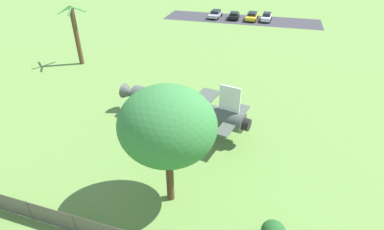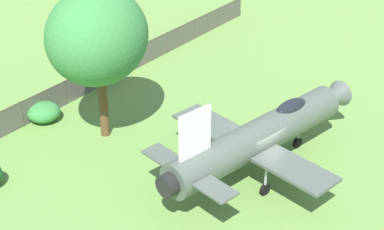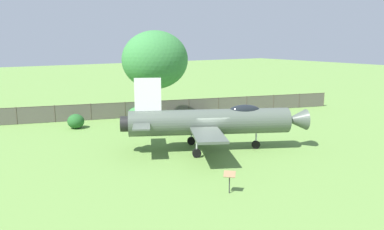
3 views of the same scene
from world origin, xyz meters
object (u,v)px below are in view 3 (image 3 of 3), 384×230
display_jet (215,121)px  shrub_near_fence (138,113)px  shade_tree (155,60)px  info_plaque (230,177)px  shrub_by_tree (76,121)px

display_jet → shrub_near_fence: bearing=115.4°
shrub_near_fence → shade_tree: bearing=88.0°
shrub_near_fence → info_plaque: info_plaque is taller
shade_tree → shrub_near_fence: 6.77m
display_jet → shrub_near_fence: display_jet is taller
display_jet → shade_tree: 9.87m
info_plaque → display_jet: bearing=-121.5°
shade_tree → shrub_by_tree: size_ratio=5.71×
shrub_near_fence → display_jet: bearing=88.5°
shrub_near_fence → info_plaque: bearing=77.6°
shrub_near_fence → shrub_by_tree: (6.51, 1.04, 0.09)m
display_jet → info_plaque: (4.02, 6.58, -1.23)m
shade_tree → info_plaque: 17.00m
display_jet → shade_tree: (-0.20, -9.09, 3.83)m
shade_tree → info_plaque: (4.22, 15.67, -5.07)m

